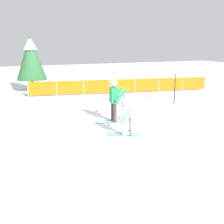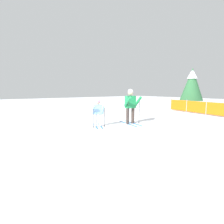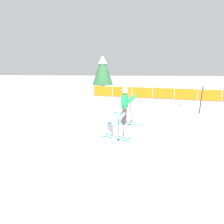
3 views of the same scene
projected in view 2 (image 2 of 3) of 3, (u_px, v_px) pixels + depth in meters
ground_plane at (129, 124)px, 8.47m from camera, size 60.00×60.00×0.00m
skier_adult at (131, 103)px, 8.51m from camera, size 1.64×0.79×1.70m
skier_child at (98, 111)px, 7.89m from camera, size 1.17×0.69×1.23m
conifer_far at (192, 84)px, 15.03m from camera, size 1.91×1.91×3.54m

